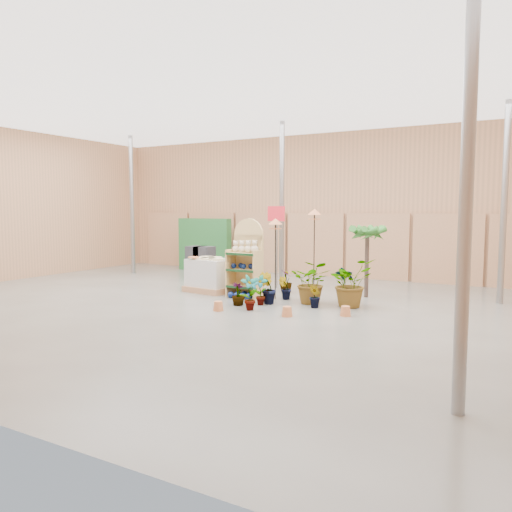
{
  "coord_description": "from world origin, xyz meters",
  "views": [
    {
      "loc": [
        6.11,
        -8.9,
        2.13
      ],
      "look_at": [
        0.3,
        1.5,
        1.0
      ],
      "focal_mm": 35.0,
      "sensor_mm": 36.0,
      "label": 1
    }
  ],
  "objects_px": {
    "display_shelf": "(247,261)",
    "bird_table_front": "(275,224)",
    "pallet_stack": "(212,275)",
    "potted_plant_2": "(312,282)"
  },
  "relations": [
    {
      "from": "display_shelf",
      "to": "pallet_stack",
      "type": "xyz_separation_m",
      "value": [
        -1.15,
        0.15,
        -0.44
      ]
    },
    {
      "from": "display_shelf",
      "to": "bird_table_front",
      "type": "relative_size",
      "value": 1.0
    },
    {
      "from": "pallet_stack",
      "to": "potted_plant_2",
      "type": "height_order",
      "value": "potted_plant_2"
    },
    {
      "from": "pallet_stack",
      "to": "bird_table_front",
      "type": "relative_size",
      "value": 0.69
    },
    {
      "from": "display_shelf",
      "to": "bird_table_front",
      "type": "height_order",
      "value": "bird_table_front"
    },
    {
      "from": "display_shelf",
      "to": "bird_table_front",
      "type": "distance_m",
      "value": 1.19
    },
    {
      "from": "display_shelf",
      "to": "potted_plant_2",
      "type": "xyz_separation_m",
      "value": [
        1.78,
        -0.14,
        -0.38
      ]
    },
    {
      "from": "bird_table_front",
      "to": "potted_plant_2",
      "type": "distance_m",
      "value": 1.63
    },
    {
      "from": "potted_plant_2",
      "to": "display_shelf",
      "type": "bearing_deg",
      "value": 175.35
    },
    {
      "from": "pallet_stack",
      "to": "bird_table_front",
      "type": "bearing_deg",
      "value": 3.05
    }
  ]
}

